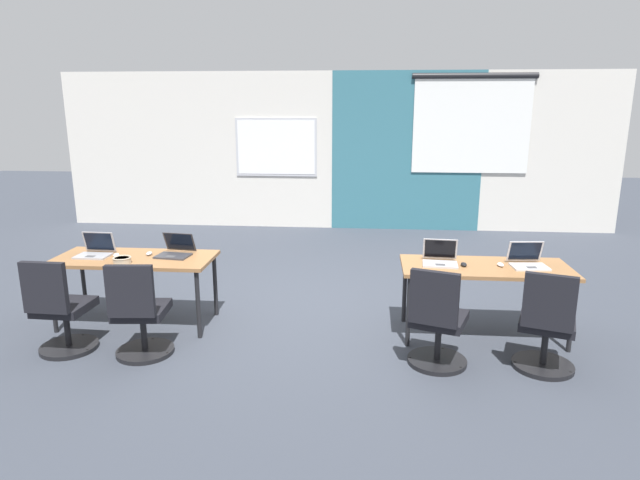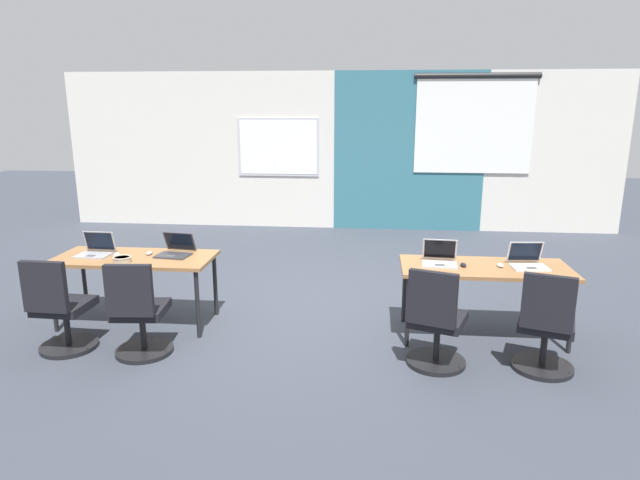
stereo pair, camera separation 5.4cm
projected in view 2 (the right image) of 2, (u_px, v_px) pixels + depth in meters
The scene contains 17 objects.
ground_plane at pixel (312, 308), 6.12m from camera, with size 24.00×24.00×0.00m.
back_wall_assembly at pixel (340, 151), 9.82m from camera, with size 10.00×0.27×2.80m.
desk_near_left at pixel (135, 262), 5.54m from camera, with size 1.60×0.70×0.72m.
desk_near_right at pixel (485, 272), 5.21m from camera, with size 1.60×0.70×0.72m.
laptop_near_right_inner at pixel (440, 259), 5.26m from camera, with size 0.35×0.32×0.23m.
mouse_near_right_inner at pixel (463, 265), 5.19m from camera, with size 0.06×0.10×0.03m.
chair_near_right_inner at pixel (436, 327), 4.65m from camera, with size 0.56×0.61×0.92m.
laptop_near_right_end at pixel (528, 262), 5.17m from camera, with size 0.36×0.33×0.23m.
mouse_near_right_end at pixel (500, 265), 5.17m from camera, with size 0.07×0.11×0.03m.
chair_near_right_end at pixel (545, 331), 4.56m from camera, with size 0.56×0.61×0.92m.
laptop_near_left_end at pixel (96, 250), 5.58m from camera, with size 0.34×0.30×0.23m.
mouse_near_left_end at pixel (117, 254), 5.54m from camera, with size 0.08×0.11×0.03m.
chair_near_left_end at pixel (61, 313), 4.95m from camera, with size 0.52×0.55×0.92m.
laptop_near_left_inner at pixel (175, 250), 5.57m from camera, with size 0.37×0.36×0.22m.
mouse_near_left_inner at pixel (149, 253), 5.60m from camera, with size 0.07×0.11×0.03m.
chair_near_left_inner at pixel (139, 317), 4.85m from camera, with size 0.52×0.56×0.92m.
snack_bowl at pixel (122, 259), 5.31m from camera, with size 0.18×0.18×0.06m.
Camera 2 is at (0.66, -5.71, 2.23)m, focal length 30.46 mm.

